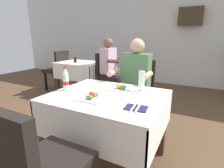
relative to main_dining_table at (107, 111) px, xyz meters
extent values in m
cube|color=silver|center=(-0.01, 3.64, 0.99)|extent=(11.00, 0.12, 3.13)
cube|color=white|center=(0.00, 0.00, 0.16)|extent=(1.07, 0.88, 0.02)
cube|color=white|center=(0.00, -0.43, -0.01)|extent=(1.07, 0.02, 0.32)
cube|color=white|center=(0.00, 0.43, -0.01)|extent=(1.07, 0.02, 0.32)
cube|color=white|center=(-0.52, 0.00, -0.01)|extent=(0.02, 0.88, 0.32)
cube|color=white|center=(0.52, 0.00, -0.01)|extent=(0.02, 0.88, 0.32)
cube|color=#472D1E|center=(-0.47, -0.38, -0.21)|extent=(0.07, 0.07, 0.72)
cube|color=#472D1E|center=(-0.47, 0.38, -0.21)|extent=(0.07, 0.07, 0.72)
cube|color=#472D1E|center=(0.47, 0.38, -0.21)|extent=(0.07, 0.07, 0.72)
cube|color=black|center=(0.00, 0.74, -0.08)|extent=(0.44, 0.44, 0.08)
cube|color=black|center=(0.00, 0.99, 0.18)|extent=(0.42, 0.06, 0.44)
cube|color=black|center=(-0.17, 0.57, -0.34)|extent=(0.04, 0.04, 0.45)
cube|color=black|center=(0.17, 0.57, -0.34)|extent=(0.04, 0.04, 0.45)
cube|color=black|center=(-0.17, 0.91, -0.34)|extent=(0.04, 0.04, 0.45)
cube|color=black|center=(0.17, 0.91, -0.34)|extent=(0.04, 0.04, 0.45)
cube|color=black|center=(0.00, -0.74, -0.08)|extent=(0.44, 0.44, 0.08)
cube|color=black|center=(0.00, -0.99, 0.18)|extent=(0.42, 0.06, 0.44)
cylinder|color=#282D42|center=(-0.07, 0.54, -0.34)|extent=(0.10, 0.10, 0.45)
cylinder|color=#282D42|center=(0.09, 0.54, -0.34)|extent=(0.10, 0.10, 0.45)
cube|color=#282D42|center=(0.01, 0.70, -0.06)|extent=(0.34, 0.36, 0.12)
cube|color=#4C754C|center=(0.01, 0.78, 0.25)|extent=(0.36, 0.20, 0.50)
sphere|color=tan|center=(0.01, 0.78, 0.60)|extent=(0.19, 0.19, 0.19)
cylinder|color=tan|center=(-0.20, 0.55, 0.28)|extent=(0.07, 0.26, 0.07)
cylinder|color=tan|center=(0.23, 0.55, 0.28)|extent=(0.07, 0.26, 0.07)
cube|color=white|center=(-0.06, -0.16, 0.18)|extent=(0.23, 0.23, 0.01)
ellipsoid|color=#4C8E38|center=(-0.05, -0.22, 0.21)|extent=(0.07, 0.06, 0.04)
ellipsoid|color=#99602D|center=(-0.05, -0.11, 0.20)|extent=(0.06, 0.05, 0.03)
ellipsoid|color=#C14C33|center=(-0.06, -0.16, 0.21)|extent=(0.10, 0.07, 0.05)
cube|color=white|center=(0.03, 0.21, 0.18)|extent=(0.23, 0.23, 0.01)
ellipsoid|color=#4C8E38|center=(0.09, 0.19, 0.21)|extent=(0.08, 0.08, 0.05)
ellipsoid|color=gold|center=(0.04, 0.21, 0.21)|extent=(0.10, 0.11, 0.06)
cylinder|color=white|center=(0.25, 0.27, 0.18)|extent=(0.07, 0.07, 0.01)
cylinder|color=white|center=(0.25, 0.27, 0.19)|extent=(0.02, 0.02, 0.03)
cylinder|color=white|center=(0.25, 0.27, 0.29)|extent=(0.06, 0.06, 0.17)
cylinder|color=#C68928|center=(0.25, 0.27, 0.26)|extent=(0.06, 0.06, 0.11)
cylinder|color=silver|center=(-0.44, -0.08, 0.26)|extent=(0.06, 0.06, 0.18)
cylinder|color=red|center=(-0.44, -0.08, 0.25)|extent=(0.06, 0.06, 0.04)
cone|color=silver|center=(-0.44, -0.08, 0.38)|extent=(0.06, 0.06, 0.05)
cylinder|color=red|center=(-0.44, -0.08, 0.42)|extent=(0.03, 0.03, 0.02)
cube|color=#231E4C|center=(0.36, -0.19, 0.18)|extent=(0.18, 0.15, 0.01)
cube|color=silver|center=(0.34, -0.19, 0.18)|extent=(0.03, 0.19, 0.01)
cube|color=silver|center=(0.38, -0.19, 0.18)|extent=(0.03, 0.19, 0.01)
cube|color=white|center=(-1.60, 1.69, 0.16)|extent=(0.99, 0.75, 0.02)
cube|color=white|center=(-1.60, 1.33, -0.01)|extent=(0.99, 0.02, 0.32)
cube|color=white|center=(-1.60, 2.06, -0.01)|extent=(0.99, 0.02, 0.32)
cube|color=white|center=(-2.09, 1.69, -0.01)|extent=(0.02, 0.75, 0.32)
cube|color=white|center=(-1.11, 1.69, -0.01)|extent=(0.02, 0.75, 0.32)
cube|color=#472D1E|center=(-2.03, 1.38, -0.21)|extent=(0.07, 0.07, 0.72)
cube|color=#472D1E|center=(-1.17, 1.38, -0.21)|extent=(0.07, 0.07, 0.72)
cube|color=#472D1E|center=(-2.03, 2.00, -0.21)|extent=(0.07, 0.07, 0.72)
cube|color=#472D1E|center=(-1.17, 2.00, -0.21)|extent=(0.07, 0.07, 0.72)
cube|color=black|center=(-2.39, 1.69, -0.08)|extent=(0.44, 0.44, 0.08)
cube|color=black|center=(-2.14, 1.69, 0.18)|extent=(0.06, 0.42, 0.44)
cube|color=black|center=(-2.56, 1.86, -0.34)|extent=(0.04, 0.04, 0.45)
cube|color=black|center=(-2.56, 1.52, -0.34)|extent=(0.04, 0.04, 0.45)
cube|color=black|center=(-2.22, 1.86, -0.34)|extent=(0.04, 0.04, 0.45)
cube|color=black|center=(-2.22, 1.52, -0.34)|extent=(0.04, 0.04, 0.45)
cube|color=black|center=(-0.81, 1.69, -0.08)|extent=(0.44, 0.44, 0.08)
cube|color=black|center=(-1.06, 1.69, 0.18)|extent=(0.06, 0.42, 0.44)
cube|color=black|center=(-0.64, 1.52, -0.34)|extent=(0.04, 0.04, 0.45)
cube|color=black|center=(-0.64, 1.86, -0.34)|extent=(0.04, 0.04, 0.45)
cube|color=black|center=(-0.98, 1.52, -0.34)|extent=(0.04, 0.04, 0.45)
cube|color=black|center=(-0.98, 1.86, -0.34)|extent=(0.04, 0.04, 0.45)
cylinder|color=#282D42|center=(-0.66, 1.61, -0.34)|extent=(0.10, 0.10, 0.45)
cylinder|color=#282D42|center=(-0.66, 1.77, -0.34)|extent=(0.10, 0.10, 0.45)
cube|color=#282D42|center=(-0.83, 1.69, -0.06)|extent=(0.36, 0.34, 0.12)
cube|color=silver|center=(-0.91, 1.69, 0.25)|extent=(0.20, 0.36, 0.50)
sphere|color=brown|center=(-0.91, 1.69, 0.60)|extent=(0.19, 0.19, 0.19)
cylinder|color=brown|center=(-0.68, 1.48, 0.28)|extent=(0.26, 0.07, 0.07)
cylinder|color=brown|center=(-0.68, 1.91, 0.28)|extent=(0.26, 0.07, 0.07)
cylinder|color=black|center=(-1.66, 1.58, 0.23)|extent=(0.06, 0.06, 0.11)
cube|color=#472D1E|center=(0.41, 3.48, 1.20)|extent=(0.56, 0.20, 0.42)
cylinder|color=#193D1E|center=(0.26, 3.44, 1.06)|extent=(0.06, 0.14, 0.06)
cylinder|color=#193D1E|center=(0.41, 3.44, 1.06)|extent=(0.06, 0.14, 0.06)
cylinder|color=#193D1E|center=(0.56, 3.44, 1.06)|extent=(0.06, 0.14, 0.06)
cylinder|color=#193D1E|center=(0.26, 3.44, 1.20)|extent=(0.06, 0.14, 0.06)
cylinder|color=#193D1E|center=(0.41, 3.44, 1.20)|extent=(0.06, 0.14, 0.06)
cylinder|color=#193D1E|center=(0.56, 3.44, 1.20)|extent=(0.06, 0.14, 0.06)
cylinder|color=#193D1E|center=(0.26, 3.44, 1.34)|extent=(0.06, 0.14, 0.06)
cylinder|color=#193D1E|center=(0.41, 3.44, 1.34)|extent=(0.06, 0.14, 0.06)
cylinder|color=#193D1E|center=(0.56, 3.44, 1.34)|extent=(0.06, 0.14, 0.06)
camera|label=1|loc=(0.76, -1.37, 0.70)|focal=27.66mm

